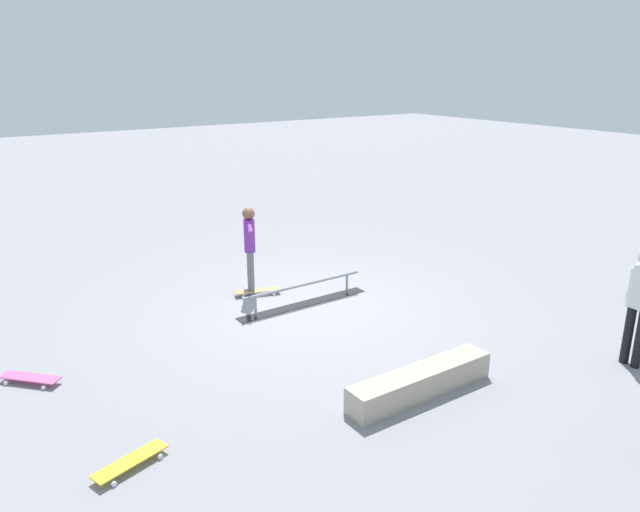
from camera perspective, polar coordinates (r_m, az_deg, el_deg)
ground_plane at (r=10.20m, az=-1.06°, el=-4.72°), size 60.00×60.00×0.00m
grind_rail at (r=10.18m, az=-1.58°, el=-3.77°), size 2.47×0.27×0.38m
skate_ledge at (r=7.64m, az=9.54°, el=-11.72°), size 2.08×0.38×0.34m
skater_main at (r=10.47m, az=-6.70°, el=1.09°), size 0.60×1.18×1.58m
skateboard_main at (r=10.68m, az=-5.95°, el=-3.31°), size 0.82×0.44×0.09m
bystander_white_shirt at (r=8.96m, az=28.14°, el=-3.78°), size 0.23×0.37×1.65m
loose_skateboard_pink at (r=8.66m, az=-25.85°, el=-10.37°), size 0.69×0.72×0.09m
loose_skateboard_yellow at (r=6.68m, az=-17.56°, el=-18.12°), size 0.82×0.42×0.09m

